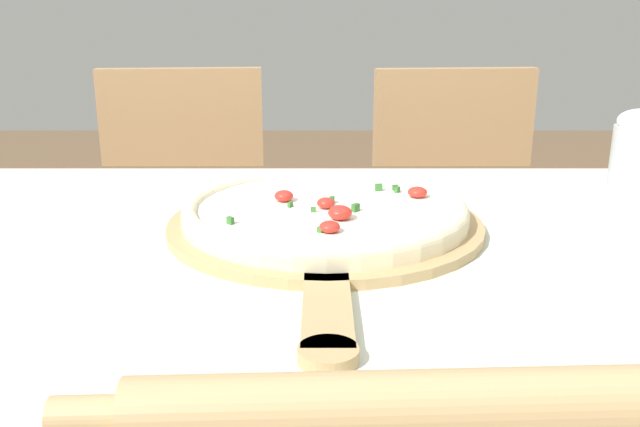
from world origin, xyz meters
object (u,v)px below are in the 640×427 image
(chair_right, at_px, (454,233))
(flour_cup, at_px, (635,148))
(chair_left, at_px, (180,233))
(rolling_pin, at_px, (418,407))
(pizza_peel, at_px, (320,229))
(pizza, at_px, (320,210))

(chair_right, relative_size, flour_cup, 7.26)
(chair_left, distance_m, chair_right, 0.64)
(chair_left, distance_m, flour_cup, 0.99)
(rolling_pin, height_order, chair_right, chair_right)
(rolling_pin, bearing_deg, pizza_peel, 98.33)
(rolling_pin, bearing_deg, pizza, 98.00)
(pizza_peel, height_order, rolling_pin, rolling_pin)
(chair_left, height_order, flour_cup, chair_left)
(rolling_pin, distance_m, chair_left, 1.22)
(rolling_pin, distance_m, chair_right, 1.19)
(flour_cup, bearing_deg, rolling_pin, -123.40)
(pizza_peel, distance_m, flour_cup, 0.54)
(pizza, relative_size, chair_left, 0.40)
(rolling_pin, distance_m, flour_cup, 0.77)
(pizza_peel, height_order, chair_left, chair_left)
(pizza_peel, bearing_deg, flour_cup, 24.89)
(pizza_peel, relative_size, rolling_pin, 1.17)
(pizza_peel, relative_size, pizza, 1.56)
(pizza, bearing_deg, chair_left, 115.17)
(pizza_peel, xyz_separation_m, flour_cup, (0.49, 0.23, 0.06))
(rolling_pin, height_order, chair_left, chair_left)
(pizza, bearing_deg, flour_cup, 23.35)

